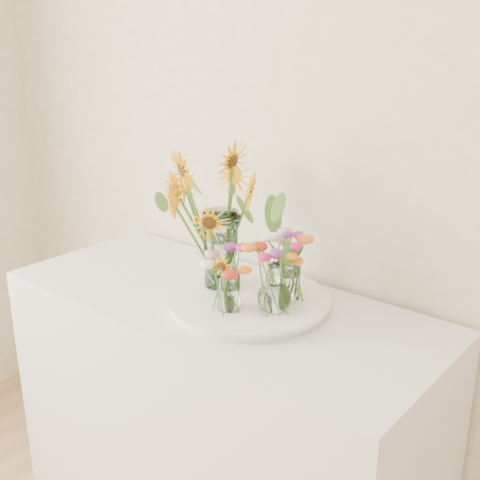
{
  "coord_description": "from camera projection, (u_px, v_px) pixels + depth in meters",
  "views": [
    {
      "loc": [
        0.63,
        0.68,
        1.66
      ],
      "look_at": [
        -0.43,
        1.96,
        1.1
      ],
      "focal_mm": 45.0,
      "sensor_mm": 36.0,
      "label": 1
    }
  ],
  "objects": [
    {
      "name": "counter",
      "position": [
        220.0,
        423.0,
        1.99
      ],
      "size": [
        1.4,
        0.6,
        0.9
      ],
      "primitive_type": "cube",
      "color": "white",
      "rests_on": "ground_plane"
    },
    {
      "name": "tray",
      "position": [
        248.0,
        302.0,
        1.79
      ],
      "size": [
        0.46,
        0.46,
        0.02
      ],
      "primitive_type": "cylinder",
      "color": "white",
      "rests_on": "counter"
    },
    {
      "name": "wildflower_posy_c",
      "position": [
        289.0,
        266.0,
        1.75
      ],
      "size": [
        0.2,
        0.2,
        0.21
      ],
      "primitive_type": null,
      "color": "orange",
      "rests_on": "tray"
    },
    {
      "name": "small_vase_b",
      "position": [
        275.0,
        288.0,
        1.68
      ],
      "size": [
        0.11,
        0.11,
        0.14
      ],
      "primitive_type": null,
      "rotation": [
        0.0,
        0.0,
        0.13
      ],
      "color": "white",
      "rests_on": "tray"
    },
    {
      "name": "mason_jar",
      "position": [
        221.0,
        249.0,
        1.83
      ],
      "size": [
        0.13,
        0.13,
        0.24
      ],
      "primitive_type": "cylinder",
      "rotation": [
        0.0,
        0.0,
        0.25
      ],
      "color": "#A5D0C7",
      "rests_on": "tray"
    },
    {
      "name": "wildflower_posy_a",
      "position": [
        229.0,
        278.0,
        1.67
      ],
      "size": [
        0.18,
        0.18,
        0.2
      ],
      "primitive_type": null,
      "color": "orange",
      "rests_on": "tray"
    },
    {
      "name": "small_vase_c",
      "position": [
        288.0,
        280.0,
        1.76
      ],
      "size": [
        0.07,
        0.07,
        0.12
      ],
      "primitive_type": "cylinder",
      "rotation": [
        0.0,
        0.0,
        -0.05
      ],
      "color": "white",
      "rests_on": "tray"
    },
    {
      "name": "wildflower_posy_b",
      "position": [
        275.0,
        273.0,
        1.67
      ],
      "size": [
        0.22,
        0.22,
        0.23
      ],
      "primitive_type": null,
      "color": "orange",
      "rests_on": "tray"
    },
    {
      "name": "small_vase_a",
      "position": [
        229.0,
        293.0,
        1.69
      ],
      "size": [
        0.07,
        0.07,
        0.11
      ],
      "primitive_type": "cylinder",
      "rotation": [
        0.0,
        0.0,
        -0.16
      ],
      "color": "white",
      "rests_on": "tray"
    },
    {
      "name": "sunflower_bouquet",
      "position": [
        221.0,
        217.0,
        1.8
      ],
      "size": [
        0.77,
        0.77,
        0.45
      ],
      "primitive_type": null,
      "rotation": [
        0.0,
        0.0,
        0.25
      ],
      "color": "#FFAC05",
      "rests_on": "tray"
    }
  ]
}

